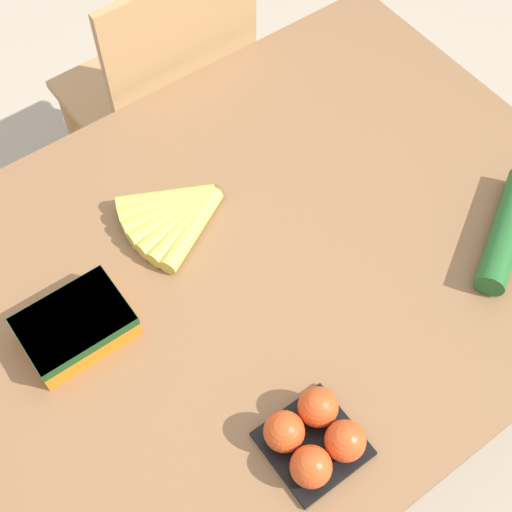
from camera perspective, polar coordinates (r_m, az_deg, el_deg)
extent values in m
plane|color=#B7A88E|center=(1.95, 0.00, -11.83)|extent=(12.00, 12.00, 0.00)
cube|color=olive|center=(1.31, 0.00, -1.05)|extent=(1.33, 0.96, 0.03)
cylinder|color=olive|center=(2.03, 7.04, 10.60)|extent=(0.06, 0.06, 0.69)
cube|color=tan|center=(1.96, -8.25, 12.72)|extent=(0.43, 0.41, 0.03)
cube|color=tan|center=(1.67, -5.68, 14.97)|extent=(0.39, 0.03, 0.46)
cylinder|color=tan|center=(2.29, -5.98, 12.96)|extent=(0.04, 0.04, 0.44)
cylinder|color=tan|center=(2.19, -13.89, 8.65)|extent=(0.04, 0.04, 0.44)
cylinder|color=tan|center=(2.09, -0.77, 7.77)|extent=(0.04, 0.04, 0.44)
cylinder|color=tan|center=(1.99, -9.15, 2.87)|extent=(0.04, 0.04, 0.44)
sphere|color=brown|center=(1.37, -3.28, 5.07)|extent=(0.03, 0.03, 0.03)
cylinder|color=#CCC651|center=(1.37, -7.19, 4.53)|extent=(0.18, 0.12, 0.03)
cylinder|color=#CCC651|center=(1.36, -7.08, 4.04)|extent=(0.19, 0.09, 0.03)
cylinder|color=#CCC651|center=(1.35, -6.87, 3.57)|extent=(0.19, 0.06, 0.03)
cylinder|color=#CCC651|center=(1.34, -6.57, 3.13)|extent=(0.19, 0.04, 0.03)
cylinder|color=#CCC651|center=(1.33, -6.17, 2.74)|extent=(0.19, 0.07, 0.03)
cylinder|color=#CCC651|center=(1.33, -5.70, 2.40)|extent=(0.19, 0.09, 0.03)
cylinder|color=#CCC651|center=(1.32, -5.16, 2.13)|extent=(0.18, 0.12, 0.03)
cube|color=black|center=(1.16, 4.57, -14.74)|extent=(0.14, 0.14, 0.01)
sphere|color=#DB4C1E|center=(1.11, 4.42, -16.46)|extent=(0.06, 0.06, 0.06)
sphere|color=#DB4C1E|center=(1.12, 7.15, -14.47)|extent=(0.06, 0.06, 0.06)
sphere|color=#DB4C1E|center=(1.12, 2.26, -13.85)|extent=(0.06, 0.06, 0.06)
sphere|color=#DB4C1E|center=(1.14, 4.98, -11.95)|extent=(0.06, 0.06, 0.06)
cube|color=orange|center=(1.24, -14.22, -5.49)|extent=(0.18, 0.13, 0.06)
cube|color=#19471E|center=(1.22, -14.40, -5.09)|extent=(0.18, 0.13, 0.02)
cylinder|color=#236028|center=(1.38, 19.43, 2.04)|extent=(0.26, 0.18, 0.05)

